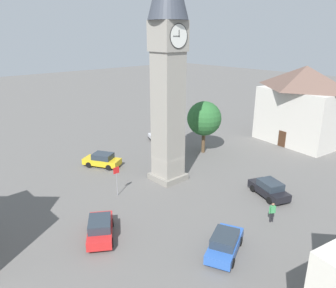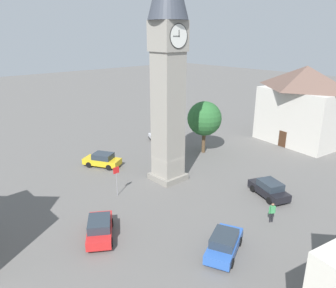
% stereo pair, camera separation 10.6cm
% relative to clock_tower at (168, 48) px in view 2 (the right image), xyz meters
% --- Properties ---
extents(ground_plane, '(200.00, 200.00, 0.00)m').
position_rel_clock_tower_xyz_m(ground_plane, '(-0.00, -0.00, -12.90)').
color(ground_plane, '#605E5B').
extents(clock_tower, '(3.62, 3.62, 22.01)m').
position_rel_clock_tower_xyz_m(clock_tower, '(0.00, 0.00, 0.00)').
color(clock_tower, gray).
rests_on(clock_tower, ground).
extents(car_blue_kerb, '(3.53, 4.42, 1.53)m').
position_rel_clock_tower_xyz_m(car_blue_kerb, '(3.23, -7.38, -12.14)').
color(car_blue_kerb, gold).
rests_on(car_blue_kerb, ground).
extents(car_silver_kerb, '(3.67, 4.38, 1.53)m').
position_rel_clock_tower_xyz_m(car_silver_kerb, '(10.32, 4.09, -12.14)').
color(car_silver_kerb, red).
rests_on(car_silver_kerb, ground).
extents(car_red_corner, '(4.46, 3.16, 1.53)m').
position_rel_clock_tower_xyz_m(car_red_corner, '(-8.26, -10.01, -12.14)').
color(car_red_corner, silver).
rests_on(car_red_corner, ground).
extents(car_white_side, '(4.46, 3.23, 1.53)m').
position_rel_clock_tower_xyz_m(car_white_side, '(5.05, 11.27, -12.14)').
color(car_white_side, '#2D5BB7').
rests_on(car_white_side, ground).
extents(car_black_far, '(3.06, 4.46, 1.53)m').
position_rel_clock_tower_xyz_m(car_black_far, '(-4.32, 8.90, -12.14)').
color(car_black_far, black).
rests_on(car_black_far, ground).
extents(pedestrian, '(0.49, 0.38, 1.69)m').
position_rel_clock_tower_xyz_m(pedestrian, '(-0.73, 11.35, -11.89)').
color(pedestrian, black).
rests_on(pedestrian, ground).
extents(tree, '(4.16, 4.16, 6.44)m').
position_rel_clock_tower_xyz_m(tree, '(-8.51, -2.86, -8.56)').
color(tree, brown).
rests_on(tree, ground).
extents(building_shop_left, '(8.46, 11.51, 10.25)m').
position_rel_clock_tower_xyz_m(building_shop_left, '(-21.09, 3.07, -7.67)').
color(building_shop_left, beige).
rests_on(building_shop_left, ground).
extents(road_sign, '(0.60, 0.07, 2.80)m').
position_rel_clock_tower_xyz_m(road_sign, '(5.82, -0.48, -11.00)').
color(road_sign, gray).
rests_on(road_sign, ground).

